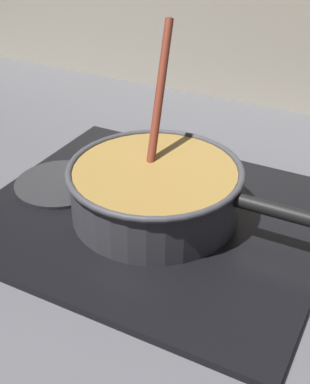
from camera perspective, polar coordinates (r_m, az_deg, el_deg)
name	(u,v)px	position (r m, az deg, el deg)	size (l,w,h in m)	color
ground	(104,327)	(0.71, -5.69, -14.74)	(2.40, 1.60, 0.04)	#4C4C51
hob_plate	(155,216)	(0.86, 0.00, -2.67)	(0.56, 0.48, 0.01)	black
burner_ring	(155,211)	(0.85, 0.00, -2.12)	(0.18, 0.18, 0.01)	#592D0C
spare_burner	(60,183)	(0.95, -10.46, 0.96)	(0.16, 0.16, 0.01)	#262628
cooking_pan	(156,189)	(0.83, 0.07, 0.30)	(0.42, 0.28, 0.29)	#38383D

